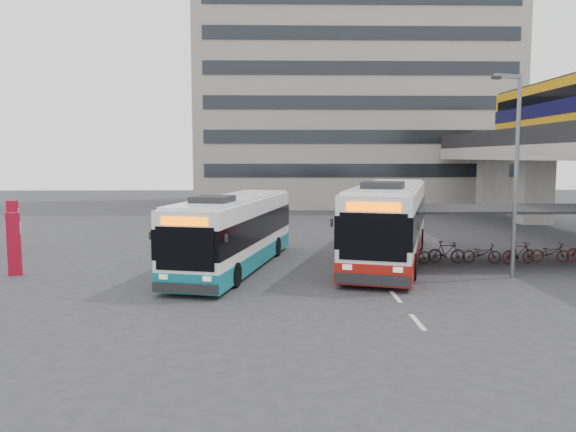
{
  "coord_description": "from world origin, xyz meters",
  "views": [
    {
      "loc": [
        -1.62,
        -21.81,
        4.78
      ],
      "look_at": [
        -1.04,
        4.63,
        2.0
      ],
      "focal_mm": 35.0,
      "sensor_mm": 36.0,
      "label": 1
    }
  ],
  "objects_px": {
    "bus_main": "(389,223)",
    "lamp_post": "(515,164)",
    "bus_teal": "(235,233)",
    "pedestrian": "(176,257)"
  },
  "relations": [
    {
      "from": "bus_main",
      "to": "bus_teal",
      "type": "height_order",
      "value": "bus_main"
    },
    {
      "from": "bus_teal",
      "to": "pedestrian",
      "type": "height_order",
      "value": "bus_teal"
    },
    {
      "from": "bus_main",
      "to": "lamp_post",
      "type": "height_order",
      "value": "lamp_post"
    },
    {
      "from": "bus_main",
      "to": "bus_teal",
      "type": "relative_size",
      "value": 1.14
    },
    {
      "from": "bus_teal",
      "to": "bus_main",
      "type": "bearing_deg",
      "value": 26.1
    },
    {
      "from": "bus_teal",
      "to": "lamp_post",
      "type": "xyz_separation_m",
      "value": [
        11.09,
        -2.31,
        2.99
      ]
    },
    {
      "from": "lamp_post",
      "to": "pedestrian",
      "type": "bearing_deg",
      "value": 159.44
    },
    {
      "from": "bus_main",
      "to": "pedestrian",
      "type": "distance_m",
      "value": 9.94
    },
    {
      "from": "bus_main",
      "to": "bus_teal",
      "type": "distance_m",
      "value": 7.22
    },
    {
      "from": "bus_main",
      "to": "bus_teal",
      "type": "bearing_deg",
      "value": -150.53
    }
  ]
}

